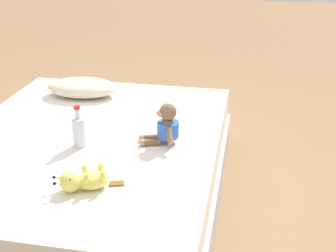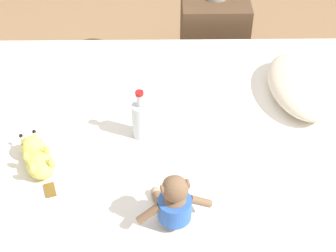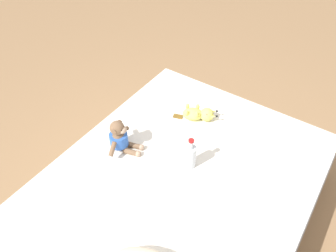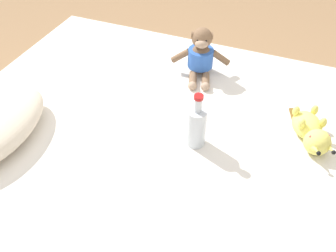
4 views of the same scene
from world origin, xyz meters
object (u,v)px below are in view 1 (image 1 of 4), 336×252
(plush_yellow_creature, at_px, (83,180))
(bed, at_px, (91,172))
(glass_bottle, at_px, (79,131))
(pillow, at_px, (82,87))
(plush_monkey, at_px, (166,127))

(plush_yellow_creature, bearing_deg, bed, 108.51)
(bed, relative_size, glass_bottle, 8.15)
(glass_bottle, bearing_deg, pillow, 109.42)
(bed, height_order, plush_monkey, plush_monkey)
(plush_monkey, bearing_deg, plush_yellow_creature, -117.53)
(plush_monkey, xyz_separation_m, plush_yellow_creature, (-0.28, -0.55, -0.05))
(pillow, xyz_separation_m, plush_monkey, (0.72, -0.60, 0.03))
(pillow, distance_m, glass_bottle, 0.78)
(glass_bottle, bearing_deg, bed, 89.67)
(plush_yellow_creature, relative_size, glass_bottle, 1.33)
(pillow, bearing_deg, plush_monkey, -39.95)
(bed, relative_size, plush_monkey, 6.83)
(bed, xyz_separation_m, plush_yellow_creature, (0.18, -0.53, 0.29))
(bed, bearing_deg, pillow, 112.77)
(glass_bottle, bearing_deg, plush_monkey, 15.91)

